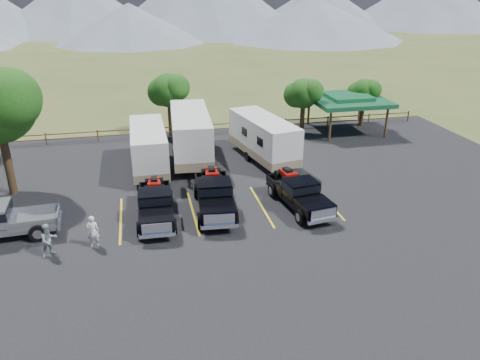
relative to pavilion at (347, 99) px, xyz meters
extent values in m
plane|color=#435323|center=(-13.00, -17.00, -2.79)|extent=(320.00, 320.00, 0.00)
cube|color=black|center=(-13.00, -14.00, -2.77)|extent=(44.00, 34.00, 0.04)
cube|color=gold|center=(-19.00, -13.00, -2.74)|extent=(0.12, 5.50, 0.01)
cube|color=gold|center=(-15.00, -13.00, -2.74)|extent=(0.12, 5.50, 0.01)
cube|color=gold|center=(-11.00, -13.00, -2.74)|extent=(0.12, 5.50, 0.01)
cube|color=gold|center=(-7.00, -13.00, -2.74)|extent=(0.12, 5.50, 0.01)
cylinder|color=#322313|center=(-25.50, -8.00, -0.55)|extent=(0.48, 0.48, 4.48)
sphere|color=#1F4B12|center=(-24.54, -8.80, 3.29)|extent=(3.52, 3.52, 3.52)
cylinder|color=#322313|center=(-4.00, 0.00, -1.39)|extent=(0.39, 0.39, 2.80)
sphere|color=#1F4B12|center=(-4.00, 0.00, 0.71)|extent=(2.52, 2.52, 2.52)
sphere|color=#1F4B12|center=(-3.46, -0.45, 0.98)|extent=(1.98, 1.98, 1.98)
sphere|color=#1F4B12|center=(-4.50, 0.40, 0.53)|extent=(2.16, 2.16, 2.16)
cylinder|color=#322313|center=(2.00, 1.00, -1.53)|extent=(0.38, 0.38, 2.52)
sphere|color=#1F4B12|center=(2.00, 1.00, 0.36)|extent=(2.24, 2.24, 2.24)
sphere|color=#1F4B12|center=(2.48, 0.60, 0.60)|extent=(1.76, 1.76, 1.76)
sphere|color=#1F4B12|center=(1.55, 1.35, 0.20)|extent=(1.92, 1.92, 1.92)
cylinder|color=#322313|center=(-15.00, 2.00, -1.25)|extent=(0.41, 0.41, 3.08)
sphere|color=#1F4B12|center=(-15.00, 2.00, 1.06)|extent=(2.80, 2.80, 2.80)
sphere|color=#1F4B12|center=(-14.40, 1.50, 1.36)|extent=(2.20, 2.20, 2.20)
sphere|color=#1F4B12|center=(-15.56, 2.44, 0.86)|extent=(2.40, 2.40, 2.40)
cylinder|color=brown|center=(-25.00, 1.50, -2.29)|extent=(0.12, 0.12, 1.00)
cylinder|color=brown|center=(-21.00, 1.50, -2.29)|extent=(0.12, 0.12, 1.00)
cylinder|color=brown|center=(-17.00, 1.50, -2.29)|extent=(0.12, 0.12, 1.00)
cylinder|color=brown|center=(-13.00, 1.50, -2.29)|extent=(0.12, 0.12, 1.00)
cylinder|color=brown|center=(-9.00, 1.50, -2.29)|extent=(0.12, 0.12, 1.00)
cylinder|color=brown|center=(-5.00, 1.50, -2.29)|extent=(0.12, 0.12, 1.00)
cylinder|color=brown|center=(-1.00, 1.50, -2.29)|extent=(0.12, 0.12, 1.00)
cylinder|color=brown|center=(3.00, 1.50, -2.29)|extent=(0.12, 0.12, 1.00)
cylinder|color=brown|center=(7.00, 1.50, -2.29)|extent=(0.12, 0.12, 1.00)
cube|color=brown|center=(-11.00, 1.50, -2.34)|extent=(36.00, 0.06, 0.08)
cube|color=brown|center=(-11.00, 1.50, -1.94)|extent=(36.00, 0.06, 0.08)
cylinder|color=brown|center=(-2.50, -2.50, -1.49)|extent=(0.20, 0.20, 2.60)
cylinder|color=brown|center=(-2.50, 2.50, -1.49)|extent=(0.20, 0.20, 2.60)
cylinder|color=brown|center=(2.50, -2.50, -1.49)|extent=(0.20, 0.20, 2.60)
cylinder|color=brown|center=(2.50, 2.50, -1.49)|extent=(0.20, 0.20, 2.60)
cube|color=#1A5D37|center=(0.00, 0.00, -0.04)|extent=(6.20, 6.20, 0.35)
cube|color=#1A5D37|center=(0.00, 0.00, 0.26)|extent=(3.50, 3.50, 0.35)
cone|color=slate|center=(-31.00, 95.00, 4.21)|extent=(44.00, 44.00, 14.00)
cone|color=slate|center=(35.00, 97.00, 3.21)|extent=(40.00, 40.00, 12.00)
cone|color=slate|center=(-18.00, 70.00, 1.21)|extent=(32.00, 32.00, 8.00)
cone|color=slate|center=(22.00, 67.00, 1.71)|extent=(40.00, 40.00, 9.00)
cube|color=black|center=(-17.06, -13.32, -2.16)|extent=(1.85, 5.32, 0.33)
cube|color=black|center=(-17.11, -15.09, -1.82)|extent=(1.82, 1.72, 0.46)
cube|color=black|center=(-17.07, -13.43, -1.50)|extent=(1.78, 1.49, 0.92)
cube|color=black|center=(-17.07, -13.43, -1.36)|extent=(1.82, 1.55, 0.42)
cube|color=black|center=(-17.02, -11.65, -1.91)|extent=(1.84, 2.27, 0.51)
cube|color=white|center=(-17.14, -16.03, -1.87)|extent=(1.48, 0.12, 0.51)
cube|color=white|center=(-17.14, -16.09, -2.22)|extent=(1.82, 0.22, 0.20)
cube|color=white|center=(-16.98, -10.54, -2.22)|extent=(1.82, 0.20, 0.20)
cylinder|color=black|center=(-17.98, -15.12, -2.33)|extent=(0.30, 0.84, 0.83)
cylinder|color=black|center=(-16.25, -15.17, -2.33)|extent=(0.30, 0.84, 0.83)
cylinder|color=black|center=(-17.88, -11.46, -2.33)|extent=(0.30, 0.84, 0.83)
cylinder|color=black|center=(-16.14, -11.51, -2.33)|extent=(0.30, 0.84, 0.83)
cube|color=maroon|center=(-17.02, -11.65, -1.29)|extent=(0.68, 1.22, 0.32)
cube|color=black|center=(-17.02, -11.65, -1.05)|extent=(0.39, 0.70, 0.17)
cube|color=maroon|center=(-17.03, -12.16, -1.19)|extent=(0.75, 0.34, 0.20)
cylinder|color=black|center=(-17.03, -12.07, -0.87)|extent=(0.83, 0.08, 0.06)
cylinder|color=black|center=(-17.45, -12.15, -1.47)|extent=(0.26, 0.52, 0.52)
cylinder|color=black|center=(-16.61, -12.17, -1.47)|extent=(0.26, 0.52, 0.52)
cylinder|color=black|center=(-17.42, -11.13, -1.47)|extent=(0.26, 0.52, 0.52)
cylinder|color=black|center=(-16.58, -11.16, -1.47)|extent=(0.26, 0.52, 0.52)
cube|color=black|center=(-13.75, -12.95, -2.12)|extent=(2.27, 5.80, 0.36)
cube|color=black|center=(-13.90, -14.85, -1.75)|extent=(2.04, 1.94, 0.50)
cube|color=black|center=(-13.76, -13.07, -1.41)|extent=(1.99, 1.69, 0.99)
cube|color=black|center=(-13.76, -13.07, -1.26)|extent=(2.03, 1.76, 0.45)
cube|color=black|center=(-13.61, -11.16, -1.85)|extent=(2.09, 2.53, 0.55)
cube|color=white|center=(-13.98, -15.86, -1.80)|extent=(1.59, 0.21, 0.55)
cube|color=white|center=(-13.99, -15.92, -2.18)|extent=(1.96, 0.33, 0.22)
cube|color=white|center=(-13.52, -9.98, -2.18)|extent=(1.96, 0.31, 0.22)
cylinder|color=black|center=(-14.84, -14.84, -2.30)|extent=(0.37, 0.92, 0.90)
cylinder|color=black|center=(-12.98, -14.99, -2.30)|extent=(0.37, 0.92, 0.90)
cylinder|color=black|center=(-14.53, -10.91, -2.30)|extent=(0.37, 0.92, 0.90)
cylinder|color=black|center=(-12.67, -11.06, -2.30)|extent=(0.37, 0.92, 0.90)
cube|color=maroon|center=(-13.61, -11.16, -1.18)|extent=(0.80, 1.34, 0.35)
cube|color=black|center=(-13.61, -11.16, -0.93)|extent=(0.46, 0.77, 0.18)
cube|color=maroon|center=(-13.66, -11.71, -1.08)|extent=(0.82, 0.41, 0.22)
cylinder|color=black|center=(-13.65, -11.61, -0.73)|extent=(0.90, 0.13, 0.06)
cylinder|color=black|center=(-14.10, -11.67, -1.38)|extent=(0.30, 0.58, 0.56)
cylinder|color=black|center=(-13.21, -11.75, -1.38)|extent=(0.30, 0.58, 0.56)
cylinder|color=black|center=(-14.02, -10.58, -1.38)|extent=(0.30, 0.58, 0.56)
cylinder|color=black|center=(-13.12, -10.65, -1.38)|extent=(0.30, 0.58, 0.56)
cube|color=black|center=(-8.92, -13.62, -2.16)|extent=(2.42, 5.47, 0.33)
cube|color=black|center=(-8.67, -15.39, -1.82)|extent=(1.99, 1.90, 0.46)
cube|color=black|center=(-8.90, -13.74, -1.50)|extent=(1.93, 1.67, 0.93)
cube|color=black|center=(-8.90, -13.74, -1.36)|extent=(1.97, 1.73, 0.42)
cube|color=black|center=(-9.15, -11.97, -1.91)|extent=(2.07, 2.45, 0.51)
cube|color=white|center=(-8.54, -16.32, -1.87)|extent=(1.48, 0.28, 0.51)
cube|color=white|center=(-8.53, -16.38, -2.22)|extent=(1.82, 0.42, 0.20)
cube|color=white|center=(-9.30, -10.87, -2.22)|extent=(1.82, 0.40, 0.20)
cylinder|color=black|center=(-9.52, -15.56, -2.33)|extent=(0.39, 0.86, 0.83)
cylinder|color=black|center=(-7.80, -15.32, -2.33)|extent=(0.39, 0.86, 0.83)
cylinder|color=black|center=(-10.03, -11.93, -2.33)|extent=(0.39, 0.86, 0.83)
cylinder|color=black|center=(-8.31, -11.69, -2.33)|extent=(0.39, 0.86, 0.83)
cube|color=maroon|center=(-9.15, -11.97, -1.28)|extent=(0.81, 1.28, 0.32)
cube|color=black|center=(-9.15, -11.97, -1.05)|extent=(0.46, 0.74, 0.17)
cube|color=maroon|center=(-9.08, -12.48, -1.19)|extent=(0.78, 0.42, 0.20)
cylinder|color=black|center=(-9.09, -12.39, -0.87)|extent=(0.83, 0.17, 0.06)
cylinder|color=black|center=(-9.49, -12.54, -1.47)|extent=(0.31, 0.55, 0.52)
cylinder|color=black|center=(-8.66, -12.42, -1.47)|extent=(0.31, 0.55, 0.52)
cylinder|color=black|center=(-9.63, -11.53, -1.47)|extent=(0.31, 0.55, 0.52)
cylinder|color=black|center=(-8.80, -11.41, -1.47)|extent=(0.31, 0.55, 0.52)
cube|color=silver|center=(-17.10, -5.97, -0.96)|extent=(2.30, 7.07, 2.54)
cube|color=gray|center=(-17.10, -5.97, -1.95)|extent=(2.32, 7.11, 0.56)
cube|color=black|center=(-18.23, -7.74, -0.70)|extent=(0.02, 0.85, 0.56)
cube|color=black|center=(-15.95, -7.73, -0.70)|extent=(0.02, 0.85, 0.56)
cylinder|color=black|center=(-18.16, -5.69, -2.42)|extent=(0.24, 0.66, 0.66)
cylinder|color=black|center=(-16.04, -5.68, -2.42)|extent=(0.24, 0.66, 0.66)
cube|color=black|center=(-17.08, -10.35, -2.28)|extent=(0.12, 1.70, 0.09)
cube|color=silver|center=(-14.04, -4.41, -0.69)|extent=(3.09, 8.26, 2.92)
cube|color=gray|center=(-14.04, -4.41, -1.83)|extent=(3.12, 8.30, 0.65)
cube|color=black|center=(-15.47, -6.35, -0.40)|extent=(0.08, 0.97, 0.65)
cube|color=black|center=(-12.86, -6.51, -0.40)|extent=(0.08, 0.97, 0.65)
cylinder|color=black|center=(-15.23, -4.01, -2.37)|extent=(0.32, 0.77, 0.76)
cylinder|color=black|center=(-12.80, -4.16, -2.37)|extent=(0.32, 0.77, 0.76)
cube|color=black|center=(-14.35, -9.42, -2.21)|extent=(0.25, 1.95, 0.11)
cube|color=silver|center=(-8.95, -5.62, -0.91)|extent=(3.74, 7.58, 2.61)
cube|color=gray|center=(-8.95, -5.62, -1.92)|extent=(3.77, 7.62, 0.58)
cube|color=black|center=(-9.73, -7.63, -0.65)|extent=(0.19, 0.86, 0.58)
cube|color=black|center=(-7.44, -7.16, -0.65)|extent=(0.19, 0.86, 0.58)
cylinder|color=black|center=(-10.08, -5.56, -2.41)|extent=(0.37, 0.71, 0.68)
cylinder|color=black|center=(-7.94, -5.12, -2.41)|extent=(0.37, 0.71, 0.68)
cube|color=black|center=(-8.04, -10.03, -2.26)|extent=(0.46, 1.73, 0.10)
cube|color=gray|center=(-23.21, -13.55, -1.86)|extent=(2.46, 2.02, 0.54)
cube|color=white|center=(-22.03, -13.48, -2.19)|extent=(0.27, 1.93, 0.22)
cylinder|color=black|center=(-23.09, -12.62, -2.31)|extent=(0.90, 0.35, 0.88)
cylinder|color=black|center=(-22.98, -14.46, -2.31)|extent=(0.90, 0.35, 0.88)
imported|color=silver|center=(-20.21, -15.61, -1.91)|extent=(0.65, 0.46, 1.68)
imported|color=gray|center=(-22.19, -16.01, -1.91)|extent=(1.03, 0.98, 1.67)
camera|label=1|loc=(-17.46, -36.66, 9.33)|focal=35.00mm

